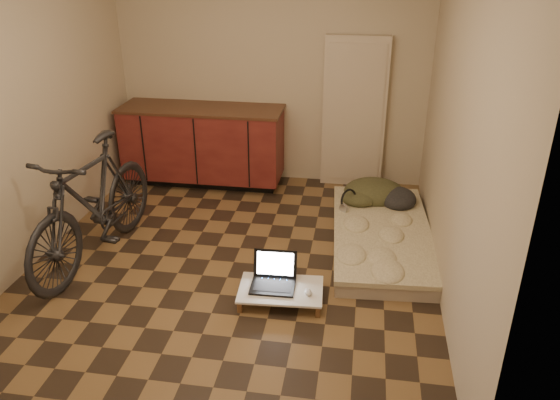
% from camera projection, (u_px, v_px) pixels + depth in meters
% --- Properties ---
extents(room_shell, '(3.50, 4.00, 2.60)m').
position_uv_depth(room_shell, '(228.00, 121.00, 4.31)').
color(room_shell, brown).
rests_on(room_shell, ground).
extents(cabinets, '(1.84, 0.62, 0.91)m').
position_uv_depth(cabinets, '(203.00, 145.00, 6.29)').
color(cabinets, black).
rests_on(cabinets, ground).
extents(appliance_panel, '(0.70, 0.10, 1.70)m').
position_uv_depth(appliance_panel, '(354.00, 113.00, 6.10)').
color(appliance_panel, beige).
rests_on(appliance_panel, ground).
extents(bicycle, '(0.78, 1.91, 1.20)m').
position_uv_depth(bicycle, '(92.00, 198.00, 4.67)').
color(bicycle, black).
rests_on(bicycle, ground).
extents(futon, '(1.02, 1.93, 0.16)m').
position_uv_depth(futon, '(382.00, 236.00, 5.13)').
color(futon, tan).
rests_on(futon, ground).
extents(clothing_pile, '(0.70, 0.60, 0.27)m').
position_uv_depth(clothing_pile, '(381.00, 186.00, 5.64)').
color(clothing_pile, '#383921').
rests_on(clothing_pile, futon).
extents(headphones, '(0.35, 0.35, 0.18)m').
position_uv_depth(headphones, '(349.00, 200.00, 5.46)').
color(headphones, black).
rests_on(headphones, futon).
extents(lap_desk, '(0.69, 0.47, 0.11)m').
position_uv_depth(lap_desk, '(281.00, 290.00, 4.30)').
color(lap_desk, brown).
rests_on(lap_desk, ground).
extents(laptop, '(0.36, 0.32, 0.24)m').
position_uv_depth(laptop, '(274.00, 278.00, 4.34)').
color(laptop, black).
rests_on(laptop, lap_desk).
extents(mouse, '(0.08, 0.10, 0.03)m').
position_uv_depth(mouse, '(308.00, 292.00, 4.23)').
color(mouse, silver).
rests_on(mouse, lap_desk).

